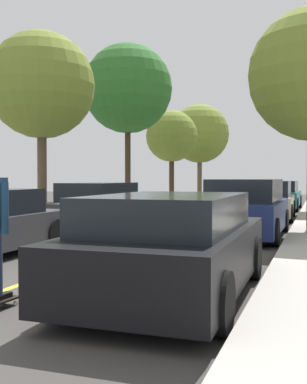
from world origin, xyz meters
name	(u,v)px	position (x,y,z in m)	size (l,w,h in m)	color
center_line	(104,254)	(0.00, 4.00, 0.00)	(0.12, 39.20, 0.01)	gold
parked_car_left_near	(97,206)	(-2.25, 8.19, 0.68)	(1.91, 4.06, 1.38)	#38383D
parked_car_right_nearest	(172,245)	(2.25, 1.31, 0.66)	(2.01, 4.12, 1.32)	black
parked_car_right_near	(246,208)	(2.25, 7.81, 0.74)	(1.94, 4.47, 1.50)	navy
parked_car_right_far	(268,200)	(2.25, 13.27, 0.70)	(1.92, 4.04, 1.42)	#BCAD89
parked_car_right_farthest	(280,195)	(2.25, 18.79, 0.68)	(1.91, 4.34, 1.38)	#196066
street_tree_left_nearest	(41,86)	(-3.92, 7.84, 4.31)	(3.22, 3.22, 5.80)	brown
street_tree_left_near	(128,89)	(-3.92, 14.61, 5.42)	(3.90, 3.90, 7.24)	#3D2D1E
street_tree_left_far	(172,136)	(-3.92, 21.10, 3.88)	(2.93, 2.93, 5.22)	#3D2D1E
street_tree_left_farthest	(200,134)	(-3.92, 27.72, 4.60)	(4.10, 4.10, 6.52)	brown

